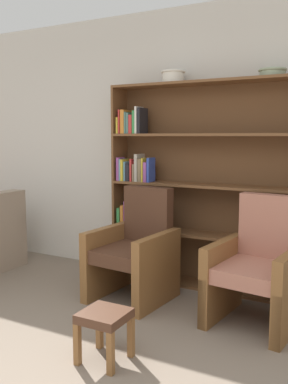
{
  "coord_description": "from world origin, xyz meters",
  "views": [
    {
      "loc": [
        1.57,
        -1.25,
        1.48
      ],
      "look_at": [
        -0.34,
        2.32,
        0.95
      ],
      "focal_mm": 40.0,
      "sensor_mm": 36.0,
      "label": 1
    }
  ],
  "objects": [
    {
      "name": "armchair_cushioned",
      "position": [
        0.82,
        2.07,
        0.43
      ],
      "size": [
        0.72,
        0.76,
        1.01
      ],
      "rotation": [
        0.0,
        0.0,
        3.01
      ],
      "color": "brown",
      "rests_on": "ground"
    },
    {
      "name": "bookshelf",
      "position": [
        0.06,
        2.66,
        0.95
      ],
      "size": [
        2.13,
        0.3,
        1.99
      ],
      "color": "brown",
      "rests_on": "ground"
    },
    {
      "name": "bowl_sage",
      "position": [
        0.76,
        2.64,
        2.03
      ],
      "size": [
        0.24,
        0.24,
        0.07
      ],
      "color": "gray",
      "rests_on": "bookshelf"
    },
    {
      "name": "footstool",
      "position": [
        0.08,
        0.98,
        0.27
      ],
      "size": [
        0.29,
        0.29,
        0.34
      ],
      "color": "brown",
      "rests_on": "ground"
    },
    {
      "name": "armchair_leather",
      "position": [
        -0.3,
        2.07,
        0.43
      ],
      "size": [
        0.7,
        0.74,
        1.01
      ],
      "rotation": [
        0.0,
        0.0,
        3.04
      ],
      "color": "brown",
      "rests_on": "ground"
    },
    {
      "name": "bowl_stoneware",
      "position": [
        -0.19,
        2.64,
        2.06
      ],
      "size": [
        0.24,
        0.24,
        0.12
      ],
      "color": "silver",
      "rests_on": "bookshelf"
    },
    {
      "name": "wall_back",
      "position": [
        0.0,
        2.83,
        1.38
      ],
      "size": [
        12.0,
        0.06,
        2.75
      ],
      "color": "silver",
      "rests_on": "ground"
    }
  ]
}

